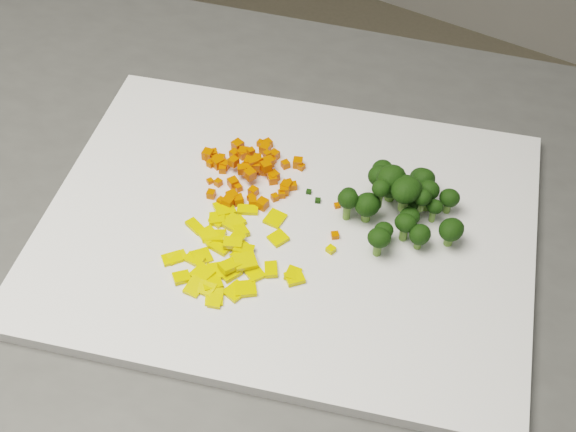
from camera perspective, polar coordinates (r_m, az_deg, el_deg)
The scene contains 139 objects.
cutting_board at distance 0.79m, azimuth 0.00°, elevation -0.80°, with size 0.48×0.37×0.01m, color white.
carrot_pile at distance 0.83m, azimuth -2.64°, elevation 3.76°, with size 0.11×0.11×0.03m, color #D24402, non-canonical shape.
pepper_pile at distance 0.76m, azimuth -3.69°, elevation -2.48°, with size 0.12×0.12×0.02m, color #E3BB0B, non-canonical shape.
broccoli_pile at distance 0.78m, azimuth 8.61°, elevation 1.52°, with size 0.13×0.13×0.06m, color black, non-canonical shape.
carrot_cube_0 at distance 0.84m, azimuth -2.50°, elevation 3.82°, with size 0.01×0.01×0.01m, color #D24402.
carrot_cube_1 at distance 0.83m, azimuth -2.91°, elevation 3.43°, with size 0.01×0.01×0.01m, color #D24402.
carrot_cube_2 at distance 0.84m, azimuth -1.67°, elevation 3.34°, with size 0.01×0.01×0.01m, color #D24402.
carrot_cube_3 at distance 0.85m, azimuth -0.98°, elevation 4.37°, with size 0.01×0.01×0.01m, color #D24402.
carrot_cube_4 at distance 0.81m, azimuth -0.46°, elevation 1.57°, with size 0.01×0.01×0.01m, color #D24402.
carrot_cube_5 at distance 0.85m, azimuth -5.02°, elevation 3.81°, with size 0.01×0.01×0.01m, color #D24402.
carrot_cube_6 at distance 0.83m, azimuth -3.89°, elevation 3.88°, with size 0.01×0.01×0.01m, color #D24402.
carrot_cube_7 at distance 0.86m, azimuth -5.67°, elevation 4.26°, with size 0.01×0.01×0.01m, color #D24402.
carrot_cube_8 at distance 0.84m, azimuth 0.71°, elevation 3.81°, with size 0.01×0.01×0.01m, color #D24402.
carrot_cube_9 at distance 0.82m, azimuth -0.14°, elevation 2.12°, with size 0.01×0.01×0.01m, color #D24402.
carrot_cube_10 at distance 0.82m, azimuth 0.38°, elevation 2.16°, with size 0.01×0.01×0.01m, color #D24402.
carrot_cube_11 at distance 0.83m, azimuth -2.89°, elevation 3.52°, with size 0.01×0.01×0.01m, color #D24402.
carrot_cube_12 at distance 0.83m, azimuth -1.60°, elevation 3.80°, with size 0.01×0.01×0.01m, color #D24402.
carrot_cube_13 at distance 0.87m, azimuth -1.96°, elevation 5.18°, with size 0.01×0.01×0.01m, color #D24402.
carrot_cube_14 at distance 0.83m, azimuth -2.54°, elevation 3.23°, with size 0.01×0.01×0.01m, color #D24402.
carrot_cube_15 at distance 0.85m, azimuth -2.65°, elevation 4.60°, with size 0.01×0.01×0.01m, color #D24402.
carrot_cube_16 at distance 0.83m, azimuth -2.21°, elevation 4.13°, with size 0.01×0.01×0.01m, color #D24402.
carrot_cube_17 at distance 0.81m, azimuth -4.78°, elevation 1.03°, with size 0.01×0.01×0.01m, color #D24402.
carrot_cube_18 at distance 0.81m, azimuth -2.48°, elevation 1.75°, with size 0.01×0.01×0.01m, color #D24402.
carrot_cube_19 at distance 0.84m, azimuth -4.51°, elevation 3.65°, with size 0.01×0.01×0.01m, color #D24402.
carrot_cube_20 at distance 0.83m, azimuth -1.41°, elevation 3.84°, with size 0.01×0.01×0.01m, color #D24402.
carrot_cube_21 at distance 0.81m, azimuth -4.00°, elevation 1.39°, with size 0.01×0.01×0.01m, color #D24402.
carrot_cube_22 at distance 0.83m, azimuth -1.03°, elevation 2.84°, with size 0.01×0.01×0.01m, color #D24402.
carrot_cube_23 at distance 0.81m, azimuth -3.56°, elevation 1.14°, with size 0.01×0.01×0.01m, color #D24402.
carrot_cube_24 at distance 0.86m, azimuth -3.85°, elevation 4.44°, with size 0.01×0.01×0.01m, color #D24402.
carrot_cube_25 at distance 0.83m, azimuth -2.23°, elevation 3.94°, with size 0.01×0.01×0.01m, color #D24402.
carrot_cube_26 at distance 0.84m, azimuth -1.50°, elevation 4.40°, with size 0.01×0.01×0.01m, color #D24402.
carrot_cube_27 at distance 0.86m, azimuth -1.65°, elevation 4.80°, with size 0.01×0.01×0.01m, color #D24402.
carrot_cube_28 at distance 0.83m, azimuth -2.35°, elevation 3.57°, with size 0.01×0.01×0.01m, color #D24402.
carrot_cube_29 at distance 0.84m, azimuth -4.68°, elevation 3.34°, with size 0.01×0.01×0.01m, color #D24402.
carrot_cube_30 at distance 0.80m, azimuth -4.26°, elevation 1.00°, with size 0.01×0.01×0.01m, color #D24402.
carrot_cube_31 at distance 0.83m, azimuth -1.91°, elevation 3.61°, with size 0.01×0.01×0.01m, color #D24402.
carrot_cube_32 at distance 0.83m, azimuth -2.74°, elevation 3.82°, with size 0.01×0.01×0.01m, color #D24402.
carrot_cube_33 at distance 0.81m, azimuth -5.49°, elevation 1.56°, with size 0.01×0.01×0.01m, color #D24402.
carrot_cube_34 at distance 0.82m, azimuth -2.72°, elevation 2.97°, with size 0.01×0.01×0.01m, color #D24402.
carrot_cube_35 at distance 0.83m, azimuth -1.57°, elevation 3.55°, with size 0.01×0.01×0.01m, color #D24402.
carrot_cube_36 at distance 0.81m, azimuth -0.28°, elevation 1.85°, with size 0.01×0.01×0.01m, color #D24402.
carrot_cube_37 at distance 0.83m, azimuth -2.55°, elevation 3.81°, with size 0.01×0.01×0.01m, color #D24402.
carrot_cube_38 at distance 0.85m, azimuth -5.09°, elevation 4.07°, with size 0.01×0.01×0.01m, color #D24402.
carrot_cube_39 at distance 0.85m, azimuth -3.26°, elevation 4.44°, with size 0.01×0.01×0.01m, color #D24402.
carrot_cube_40 at distance 0.87m, azimuth -1.46°, elevation 5.17°, with size 0.01×0.01×0.01m, color #D24402.
carrot_cube_41 at distance 0.81m, azimuth -2.61°, elevation 1.27°, with size 0.01×0.01×0.01m, color #D24402.
carrot_cube_42 at distance 0.82m, azimuth 0.04°, elevation 2.32°, with size 0.01×0.01×0.01m, color #D24402.
carrot_cube_43 at distance 0.86m, azimuth -3.59°, elevation 5.02°, with size 0.01×0.01×0.01m, color #D24402.
carrot_cube_44 at distance 0.80m, azimuth -1.83°, elevation 0.86°, with size 0.01×0.01×0.01m, color #D24402.
carrot_cube_45 at distance 0.83m, azimuth -4.99°, elevation 2.38°, with size 0.01×0.01×0.01m, color #D24402.
carrot_cube_46 at distance 0.86m, azimuth -5.33°, elevation 4.45°, with size 0.01×0.01×0.01m, color #D24402.
carrot_cube_47 at distance 0.84m, azimuth 0.95°, elevation 3.52°, with size 0.01×0.01×0.01m, color #D24402.
carrot_cube_48 at distance 0.80m, azimuth -2.52°, elevation 1.00°, with size 0.01×0.01×0.01m, color #D24402.
carrot_cube_49 at distance 0.82m, azimuth -3.54°, elevation 2.01°, with size 0.01×0.01×0.01m, color #D24402.
carrot_cube_50 at distance 0.85m, azimuth -4.75°, elevation 4.13°, with size 0.01×0.01×0.01m, color #D24402.
carrot_cube_51 at distance 0.85m, azimuth -3.17°, elevation 4.52°, with size 0.01×0.01×0.01m, color #D24402.
carrot_cube_52 at distance 0.84m, azimuth -0.19°, elevation 3.70°, with size 0.01×0.01×0.01m, color #D24402.
carrot_cube_53 at distance 0.83m, azimuth -3.32°, elevation 3.34°, with size 0.01×0.01×0.01m, color #D24402.
carrot_cube_54 at distance 0.85m, azimuth -1.12°, elevation 3.95°, with size 0.01×0.01×0.01m, color #D24402.
carrot_cube_55 at distance 0.82m, azimuth -3.93°, elevation 2.37°, with size 0.01×0.01×0.01m, color #D24402.
carrot_cube_56 at distance 0.81m, azimuth -0.95°, elevation 1.34°, with size 0.01×0.01×0.01m, color #D24402.
carrot_cube_57 at distance 0.86m, azimuth -5.72°, elevation 4.38°, with size 0.01×0.01×0.01m, color #D24402.
carrot_cube_58 at distance 0.84m, azimuth -2.51°, elevation 3.51°, with size 0.01×0.01×0.01m, color #D24402.
carrot_cube_59 at distance 0.83m, azimuth -1.09°, elevation 2.63°, with size 0.01×0.01×0.01m, color #D24402.
carrot_cube_60 at distance 0.85m, azimuth -5.53°, elevation 3.73°, with size 0.01×0.01×0.01m, color #D24402.
pepper_chunk_0 at distance 0.74m, azimuth -6.65°, elevation -5.04°, with size 0.02×0.01×0.00m, color #E3BB0B.
pepper_chunk_1 at distance 0.75m, azimuth -7.58°, elevation -4.35°, with size 0.01×0.02×0.00m, color #E3BB0B.
pepper_chunk_2 at distance 0.79m, azimuth -3.50°, elevation -0.39°, with size 0.01×0.01×0.00m, color #E3BB0B.
pepper_chunk_3 at distance 0.77m, azimuth -0.71°, elevation -1.59°, with size 0.02×0.02×0.00m, color #E3BB0B.
pepper_chunk_4 at distance 0.75m, azimuth -3.31°, elevation -2.90°, with size 0.02×0.02×0.00m, color #E3BB0B.
pepper_chunk_5 at distance 0.76m, azimuth -6.65°, elevation -3.11°, with size 0.02×0.01×0.00m, color #E3BB0B.
pepper_chunk_6 at distance 0.73m, azimuth -5.19°, elevation -6.05°, with size 0.01×0.01×0.00m, color #E3BB0B.
pepper_chunk_7 at distance 0.78m, azimuth -3.41°, elevation -0.96°, with size 0.02×0.01×0.01m, color #E3BB0B.
pepper_chunk_8 at distance 0.80m, azimuth -4.55°, elevation 0.51°, with size 0.02×0.02×0.00m, color #E3BB0B.
pepper_chunk_9 at distance 0.76m, azimuth -3.94°, elevation -1.92°, with size 0.02×0.01×0.00m, color #E3BB0B.
pepper_chunk_10 at distance 0.75m, azimuth -1.21°, elevation -3.81°, with size 0.02×0.01×0.00m, color #E3BB0B.
pepper_chunk_11 at distance 0.79m, azimuth -4.90°, elevation -0.24°, with size 0.01×0.02×0.00m, color #E3BB0B.
pepper_chunk_12 at distance 0.76m, azimuth -3.16°, elevation -2.38°, with size 0.01×0.02×0.00m, color #E3BB0B.
pepper_chunk_13 at distance 0.79m, azimuth -5.05°, elevation -0.18°, with size 0.02×0.02×0.00m, color #E3BB0B.
pepper_chunk_14 at distance 0.75m, azimuth -3.09°, elevation -3.23°, with size 0.02×0.02×0.00m, color #E3BB0B.
pepper_chunk_15 at distance 0.75m, azimuth -4.15°, elevation -4.06°, with size 0.02×0.02×0.00m, color #E3BB0B.
pepper_chunk_16 at distance 0.78m, azimuth -5.25°, elevation -1.45°, with size 0.02×0.02×0.00m, color #E3BB0B.
pepper_chunk_17 at distance 0.76m, azimuth -6.15°, elevation -2.90°, with size 0.02×0.02×0.00m, color #E3BB0B.
pepper_chunk_18 at distance 0.74m, azimuth -5.44°, elevation -4.74°, with size 0.02×0.02×0.00m, color #E3BB0B.
pepper_chunk_19 at distance 0.74m, azimuth -5.83°, elevation -5.18°, with size 0.02×0.01×0.00m, color #E3BB0B.
pepper_chunk_20 at distance 0.77m, azimuth -7.88°, elevation -2.93°, with size 0.02×0.01×0.00m, color #E3BB0B.
pepper_chunk_21 at distance 0.80m, azimuth -2.89°, elevation 0.46°, with size 0.02×0.01×0.00m, color #E3BB0B.
pepper_chunk_22 at distance 0.75m, azimuth -2.39°, elevation -4.09°, with size 0.02×0.02×0.00m, color #E3BB0B.
pepper_chunk_23 at distance 0.77m, azimuth -3.45°, elevation -2.10°, with size 0.01×0.01×0.00m, color #E3BB0B.
pepper_chunk_24 at distance 0.75m, azimuth -5.12°, elevation -3.93°, with size 0.02×0.02×0.00m, color #E3BB0B.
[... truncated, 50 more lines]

